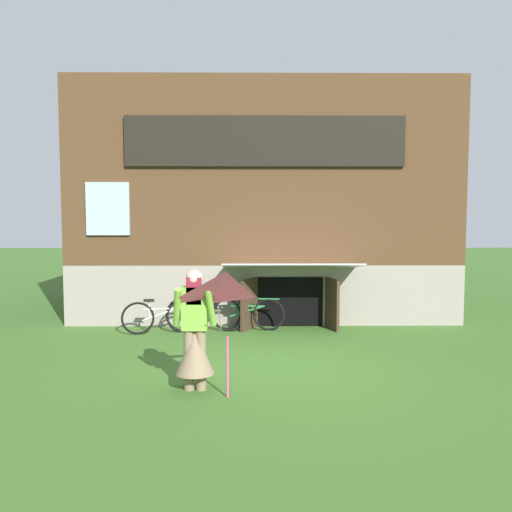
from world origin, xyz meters
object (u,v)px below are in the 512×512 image
object	(u,v)px
bicycle_black	(206,314)
bicycle_silver	(160,316)
kite	(226,303)
person	(195,340)
bicycle_green	(247,313)

from	to	relation	value
bicycle_black	bicycle_silver	bearing A→B (deg)	-170.28
kite	person	bearing A→B (deg)	130.21
bicycle_green	bicycle_black	bearing A→B (deg)	-166.20
person	bicycle_green	world-z (taller)	person
person	bicycle_black	size ratio (longest dim) A/B	1.00
bicycle_black	bicycle_green	bearing A→B (deg)	7.54
bicycle_silver	person	bearing A→B (deg)	-85.45
bicycle_green	bicycle_silver	bearing A→B (deg)	-165.07
person	bicycle_green	distance (m)	3.81
person	kite	xyz separation A→B (m)	(0.45, -0.53, 0.59)
bicycle_green	kite	bearing A→B (deg)	-87.61
kite	bicycle_black	world-z (taller)	kite
kite	bicycle_green	world-z (taller)	kite
person	kite	size ratio (longest dim) A/B	1.06
bicycle_black	person	bearing A→B (deg)	-88.31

